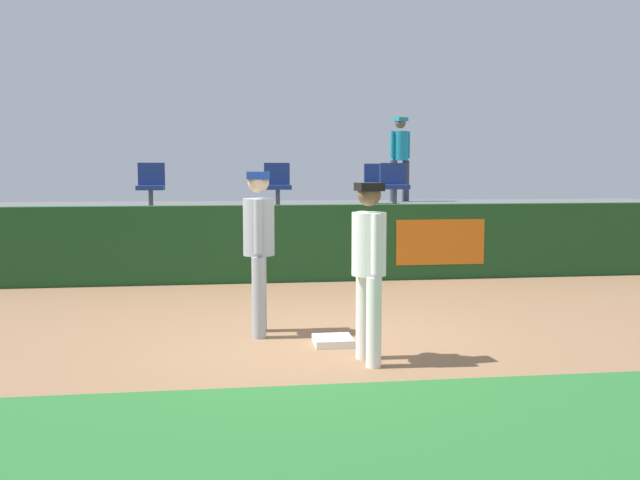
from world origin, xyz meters
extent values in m
plane|color=#846042|center=(0.00, 0.00, 0.00)|extent=(60.00, 60.00, 0.00)
cube|color=#26662B|center=(0.00, -2.94, 0.00)|extent=(18.00, 2.80, 0.01)
cube|color=white|center=(0.17, -0.19, 0.04)|extent=(0.40, 0.40, 0.08)
cylinder|color=white|center=(0.38, -0.77, 0.42)|extent=(0.14, 0.14, 0.84)
cylinder|color=white|center=(0.42, -1.07, 0.42)|extent=(0.14, 0.14, 0.84)
cylinder|color=white|center=(0.40, -0.92, 1.13)|extent=(0.36, 0.36, 0.59)
sphere|color=brown|center=(0.40, -0.92, 1.59)|extent=(0.22, 0.22, 0.22)
cube|color=black|center=(0.40, -0.92, 1.67)|extent=(0.26, 0.26, 0.08)
cylinder|color=white|center=(0.37, -0.72, 1.15)|extent=(0.09, 0.09, 0.55)
cylinder|color=white|center=(0.42, -1.11, 1.15)|extent=(0.09, 0.09, 0.55)
ellipsoid|color=brown|center=(0.47, -0.71, 0.92)|extent=(0.15, 0.21, 0.28)
cylinder|color=#9EA3AD|center=(-0.55, 0.53, 0.44)|extent=(0.15, 0.15, 0.89)
cylinder|color=#9EA3AD|center=(-0.58, 0.21, 0.44)|extent=(0.15, 0.15, 0.89)
cylinder|color=#9EA3AD|center=(-0.56, 0.37, 1.20)|extent=(0.37, 0.37, 0.62)
sphere|color=beige|center=(-0.56, 0.37, 1.68)|extent=(0.23, 0.23, 0.23)
cube|color=#193899|center=(-0.56, 0.37, 1.76)|extent=(0.26, 0.26, 0.08)
cylinder|color=#9EA3AD|center=(-0.54, 0.57, 1.22)|extent=(0.09, 0.09, 0.58)
cylinder|color=#9EA3AD|center=(-0.58, 0.16, 1.22)|extent=(0.09, 0.09, 0.58)
cube|color=#19471E|center=(0.00, 4.01, 0.62)|extent=(18.00, 0.24, 1.25)
cube|color=orange|center=(2.60, 3.88, 0.62)|extent=(1.50, 0.02, 0.75)
cube|color=#59595E|center=(0.00, 6.58, 0.55)|extent=(18.00, 4.80, 1.10)
cylinder|color=#4C4C51|center=(2.19, 5.38, 1.30)|extent=(0.08, 0.08, 0.40)
cube|color=navy|center=(2.19, 5.38, 1.50)|extent=(0.48, 0.44, 0.08)
cube|color=navy|center=(2.19, 5.57, 1.74)|extent=(0.48, 0.06, 0.40)
cylinder|color=#4C4C51|center=(2.23, 7.18, 1.30)|extent=(0.08, 0.08, 0.40)
cube|color=navy|center=(2.23, 7.18, 1.50)|extent=(0.44, 0.44, 0.08)
cube|color=navy|center=(2.23, 7.37, 1.74)|extent=(0.44, 0.06, 0.40)
cylinder|color=#4C4C51|center=(0.03, 5.38, 1.30)|extent=(0.08, 0.08, 0.40)
cube|color=navy|center=(0.03, 5.38, 1.50)|extent=(0.47, 0.44, 0.08)
cube|color=navy|center=(0.03, 5.57, 1.74)|extent=(0.47, 0.06, 0.40)
cylinder|color=#4C4C51|center=(-2.21, 5.38, 1.30)|extent=(0.08, 0.08, 0.40)
cube|color=navy|center=(-2.21, 5.38, 1.50)|extent=(0.47, 0.44, 0.08)
cube|color=navy|center=(-2.21, 5.57, 1.74)|extent=(0.47, 0.06, 0.40)
cylinder|color=#33384C|center=(3.15, 8.25, 1.56)|extent=(0.16, 0.16, 0.92)
cylinder|color=#33384C|center=(2.84, 8.12, 1.56)|extent=(0.16, 0.16, 0.92)
cylinder|color=teal|center=(2.99, 8.19, 2.34)|extent=(0.46, 0.46, 0.65)
sphere|color=brown|center=(2.99, 8.19, 2.85)|extent=(0.24, 0.24, 0.24)
cube|color=teal|center=(2.99, 8.19, 2.92)|extent=(0.33, 0.33, 0.08)
cylinder|color=teal|center=(3.19, 8.27, 2.36)|extent=(0.09, 0.09, 0.61)
cylinder|color=teal|center=(2.79, 8.11, 2.36)|extent=(0.09, 0.09, 0.61)
camera|label=1|loc=(-0.94, -7.34, 1.83)|focal=39.65mm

